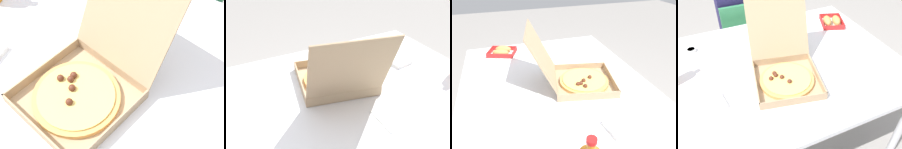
# 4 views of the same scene
# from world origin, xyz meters

# --- Properties ---
(dining_table) EXTENTS (1.38, 1.08, 0.73)m
(dining_table) POSITION_xyz_m (0.00, 0.00, 0.67)
(dining_table) COLOR white
(dining_table) RESTS_ON ground_plane
(pizza_box_open) EXTENTS (0.42, 0.54, 0.35)m
(pizza_box_open) POSITION_xyz_m (-0.02, -0.12, 0.78)
(pizza_box_open) COLOR tan
(pizza_box_open) RESTS_ON dining_table
(paper_menu) EXTENTS (0.22, 0.16, 0.00)m
(paper_menu) POSITION_xyz_m (-0.16, 0.19, 0.73)
(paper_menu) COLOR white
(paper_menu) RESTS_ON dining_table
(napkin_pile) EXTENTS (0.12, 0.12, 0.02)m
(napkin_pile) POSITION_xyz_m (-0.42, -0.17, 0.74)
(napkin_pile) COLOR white
(napkin_pile) RESTS_ON dining_table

